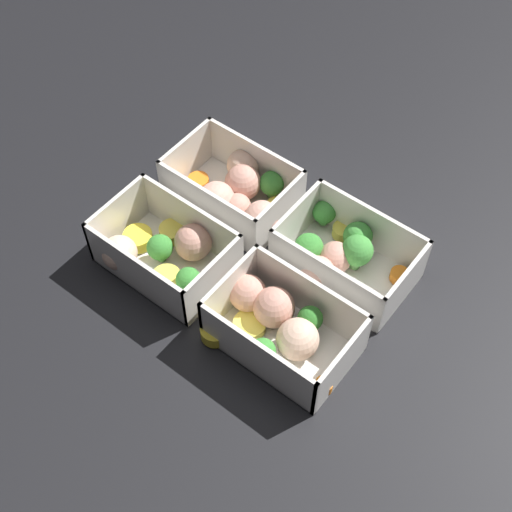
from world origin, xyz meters
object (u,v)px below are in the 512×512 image
(container_near_right, at_px, (277,324))
(container_far_right, at_px, (340,254))
(container_far_left, at_px, (238,191))
(container_near_left, at_px, (164,251))

(container_near_right, xyz_separation_m, container_far_right, (0.00, 0.13, 0.00))
(container_near_right, relative_size, container_far_left, 1.04)
(container_near_left, height_order, container_near_right, same)
(container_near_left, height_order, container_far_right, same)
(container_near_right, height_order, container_far_left, same)
(container_near_right, bearing_deg, container_far_left, 141.16)
(container_far_left, bearing_deg, container_near_right, -38.84)
(container_near_left, distance_m, container_near_right, 0.17)
(container_near_left, relative_size, container_far_left, 0.94)
(container_near_left, height_order, container_far_left, same)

